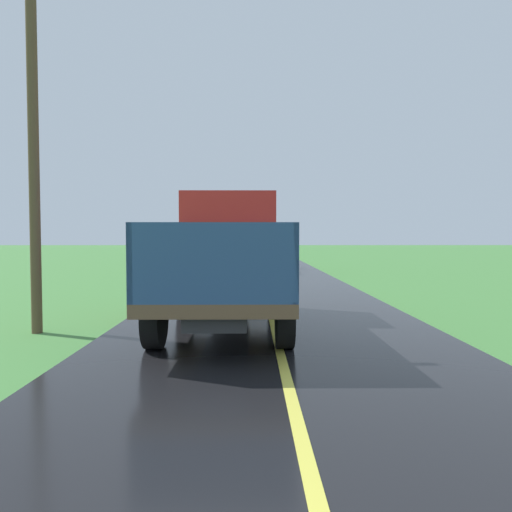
{
  "coord_description": "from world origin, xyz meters",
  "views": [
    {
      "loc": [
        -0.45,
        0.84,
        1.89
      ],
      "look_at": [
        -0.33,
        12.51,
        1.4
      ],
      "focal_mm": 32.93,
      "sensor_mm": 36.0,
      "label": 1
    }
  ],
  "objects": [
    {
      "name": "utility_pole_roadside",
      "position": [
        -4.64,
        9.99,
        4.1
      ],
      "size": [
        1.7,
        0.2,
        7.68
      ],
      "color": "brown",
      "rests_on": "ground"
    },
    {
      "name": "banana_truck_near",
      "position": [
        -0.97,
        10.79,
        1.47
      ],
      "size": [
        2.38,
        5.82,
        2.8
      ],
      "color": "#2D2D30",
      "rests_on": "road_surface"
    },
    {
      "name": "banana_truck_far",
      "position": [
        -0.75,
        26.78,
        1.47
      ],
      "size": [
        2.38,
        5.81,
        2.8
      ],
      "color": "#2D2D30",
      "rests_on": "road_surface"
    }
  ]
}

